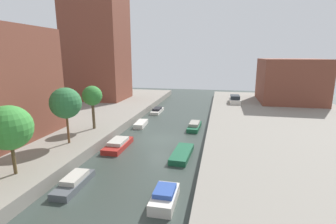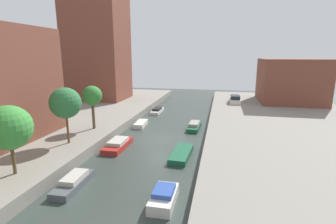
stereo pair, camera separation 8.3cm
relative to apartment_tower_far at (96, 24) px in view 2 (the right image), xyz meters
name	(u,v)px [view 2 (the right image)]	position (x,y,z in m)	size (l,w,h in m)	color
ground_plane	(160,140)	(16.00, -17.96, -14.37)	(84.00, 84.00, 0.00)	#333D38
quay_left	(40,127)	(1.00, -17.96, -13.87)	(20.00, 64.00, 1.00)	gray
quay_right	(310,145)	(31.00, -17.96, -13.87)	(20.00, 64.00, 1.00)	gray
apartment_tower_far	(96,24)	(0.00, 0.00, 0.00)	(10.00, 8.11, 26.74)	brown
low_block_right	(290,81)	(34.00, 3.77, -9.66)	(10.00, 10.52, 7.41)	brown
street_tree_1	(9,128)	(8.52, -29.89, -10.05)	(3.01, 3.01, 4.84)	brown
street_tree_2	(65,103)	(8.52, -23.45, -9.57)	(2.83, 2.83, 5.23)	brown
street_tree_3	(92,96)	(8.52, -18.55, -9.70)	(2.16, 2.16, 4.81)	brown
parked_car	(235,100)	(24.71, 0.74, -12.82)	(1.81, 4.48, 1.33)	beige
moored_boat_left_1	(74,182)	(12.44, -29.07, -14.03)	(1.43, 3.95, 0.82)	#4C5156
moored_boat_left_2	(118,144)	(12.47, -21.26, -14.02)	(1.68, 4.39, 0.84)	maroon
moored_boat_left_3	(141,124)	(12.26, -13.19, -14.09)	(1.40, 3.30, 0.56)	beige
moored_boat_left_4	(157,111)	(12.39, -5.04, -14.06)	(1.34, 4.24, 0.75)	beige
moored_boat_right_1	(164,197)	(19.12, -29.78, -13.94)	(1.43, 3.03, 1.00)	beige
moored_boat_right_2	(182,154)	(19.05, -22.15, -14.11)	(1.73, 4.57, 0.51)	#195638
moored_boat_right_3	(194,126)	(19.23, -13.01, -14.01)	(1.49, 4.25, 0.86)	#195638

